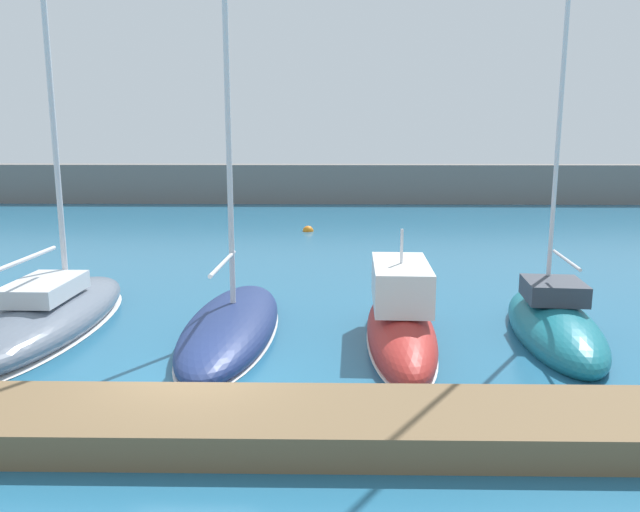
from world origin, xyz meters
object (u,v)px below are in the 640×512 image
sailboat_teal_fifth (554,323)px  mooring_buoy_orange (308,231)px  sailboat_navy_third (231,324)px  motorboat_red_fourth (401,322)px  sailboat_slate_second (48,313)px

sailboat_teal_fifth → mooring_buoy_orange: sailboat_teal_fifth is taller
sailboat_navy_third → motorboat_red_fourth: bearing=-93.8°
sailboat_slate_second → motorboat_red_fourth: (9.53, -0.79, 0.04)m
sailboat_slate_second → sailboat_teal_fifth: bearing=-90.9°
motorboat_red_fourth → mooring_buoy_orange: (-3.05, 18.35, -0.52)m
sailboat_teal_fifth → sailboat_navy_third: bearing=94.9°
sailboat_slate_second → mooring_buoy_orange: 18.73m
sailboat_teal_fifth → motorboat_red_fourth: bearing=100.5°
motorboat_red_fourth → sailboat_teal_fifth: sailboat_teal_fifth is taller
sailboat_teal_fifth → mooring_buoy_orange: size_ratio=23.70×
sailboat_slate_second → motorboat_red_fourth: 9.57m
mooring_buoy_orange → sailboat_navy_third: bearing=-94.5°
sailboat_navy_third → sailboat_teal_fifth: bearing=-88.7°
sailboat_navy_third → mooring_buoy_orange: size_ratio=24.96×
mooring_buoy_orange → sailboat_slate_second: bearing=-110.3°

